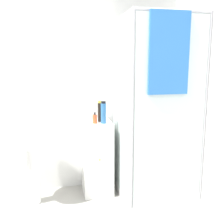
% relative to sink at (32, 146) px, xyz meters
% --- Properties ---
extents(wall_back, '(6.40, 0.06, 2.50)m').
position_rel_sink_xyz_m(wall_back, '(0.13, 0.34, 0.58)').
color(wall_back, white).
rests_on(wall_back, ground_plane).
extents(shower_enclosure, '(0.82, 0.85, 2.08)m').
position_rel_sink_xyz_m(shower_enclosure, '(1.33, -0.19, -0.04)').
color(shower_enclosure, white).
rests_on(shower_enclosure, ground_plane).
extents(vanity_cabinet, '(0.35, 0.42, 0.89)m').
position_rel_sink_xyz_m(vanity_cabinet, '(0.74, 0.11, -0.23)').
color(vanity_cabinet, silver).
rests_on(vanity_cabinet, ground_plane).
extents(sink, '(0.49, 0.49, 0.98)m').
position_rel_sink_xyz_m(sink, '(0.00, 0.00, 0.00)').
color(sink, white).
rests_on(sink, ground_plane).
extents(soap_dispenser, '(0.05, 0.06, 0.13)m').
position_rel_sink_xyz_m(soap_dispenser, '(0.71, 0.04, 0.27)').
color(soap_dispenser, '#E5562D').
rests_on(soap_dispenser, vanity_cabinet).
extents(shampoo_bottle_tall_black, '(0.05, 0.05, 0.25)m').
position_rel_sink_xyz_m(shampoo_bottle_tall_black, '(0.78, 0.12, 0.34)').
color(shampoo_bottle_tall_black, black).
rests_on(shampoo_bottle_tall_black, vanity_cabinet).
extents(shampoo_bottle_blue, '(0.06, 0.06, 0.26)m').
position_rel_sink_xyz_m(shampoo_bottle_blue, '(0.80, 0.01, 0.34)').
color(shampoo_bottle_blue, '#2D66A3').
rests_on(shampoo_bottle_blue, vanity_cabinet).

